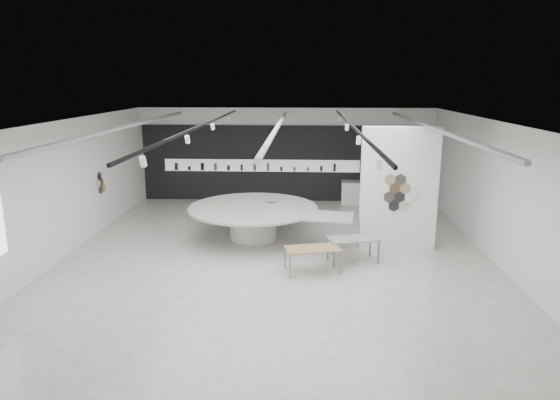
{
  "coord_description": "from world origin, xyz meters",
  "views": [
    {
      "loc": [
        0.75,
        -13.29,
        4.86
      ],
      "look_at": [
        0.04,
        1.2,
        1.38
      ],
      "focal_mm": 32.0,
      "sensor_mm": 36.0,
      "label": 1
    }
  ],
  "objects_px": {
    "partition_column": "(399,189)",
    "sample_table_wood": "(313,250)",
    "display_island": "(256,218)",
    "kitchen_counter": "(361,192)",
    "sample_table_stone": "(353,240)"
  },
  "relations": [
    {
      "from": "sample_table_stone",
      "to": "kitchen_counter",
      "type": "height_order",
      "value": "kitchen_counter"
    },
    {
      "from": "sample_table_wood",
      "to": "partition_column",
      "type": "bearing_deg",
      "value": 39.23
    },
    {
      "from": "partition_column",
      "to": "sample_table_wood",
      "type": "xyz_separation_m",
      "value": [
        -2.5,
        -2.04,
        -1.19
      ]
    },
    {
      "from": "sample_table_stone",
      "to": "sample_table_wood",
      "type": "bearing_deg",
      "value": -144.59
    },
    {
      "from": "sample_table_stone",
      "to": "kitchen_counter",
      "type": "distance_m",
      "value": 6.85
    },
    {
      "from": "partition_column",
      "to": "sample_table_stone",
      "type": "bearing_deg",
      "value": -137.98
    },
    {
      "from": "display_island",
      "to": "partition_column",
      "type": "bearing_deg",
      "value": -0.7
    },
    {
      "from": "display_island",
      "to": "sample_table_wood",
      "type": "distance_m",
      "value": 3.27
    },
    {
      "from": "kitchen_counter",
      "to": "partition_column",
      "type": "bearing_deg",
      "value": -82.35
    },
    {
      "from": "partition_column",
      "to": "kitchen_counter",
      "type": "bearing_deg",
      "value": 94.47
    },
    {
      "from": "partition_column",
      "to": "display_island",
      "type": "distance_m",
      "value": 4.46
    },
    {
      "from": "sample_table_wood",
      "to": "kitchen_counter",
      "type": "height_order",
      "value": "kitchen_counter"
    },
    {
      "from": "partition_column",
      "to": "sample_table_stone",
      "type": "distance_m",
      "value": 2.21
    },
    {
      "from": "display_island",
      "to": "kitchen_counter",
      "type": "xyz_separation_m",
      "value": [
        3.82,
        4.81,
        -0.21
      ]
    },
    {
      "from": "sample_table_wood",
      "to": "kitchen_counter",
      "type": "relative_size",
      "value": 0.93
    }
  ]
}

